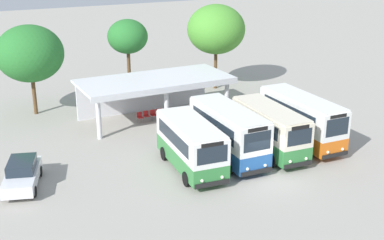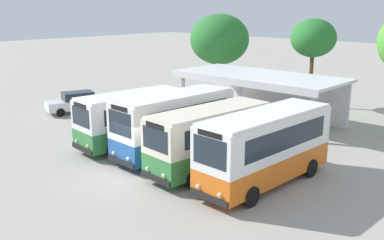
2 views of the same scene
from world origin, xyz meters
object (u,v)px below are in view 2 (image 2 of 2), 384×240
(waiting_chair_second_from_end, at_px, (245,112))
(city_bus_nearest_orange, at_px, (132,117))
(city_bus_second_in_row, at_px, (174,122))
(waiting_chair_fourth_seat, at_px, (258,114))
(parked_car_flank, at_px, (76,102))
(waiting_chair_end_by_column, at_px, (238,111))
(city_bus_middle_cream, at_px, (210,137))
(waiting_chair_middle_seat, at_px, (251,113))
(city_bus_fourth_amber, at_px, (266,145))
(waiting_chair_fifth_seat, at_px, (265,116))

(waiting_chair_second_from_end, bearing_deg, city_bus_nearest_orange, -95.84)
(city_bus_second_in_row, distance_m, waiting_chair_fourth_seat, 9.51)
(waiting_chair_fourth_seat, bearing_deg, parked_car_flank, -148.58)
(waiting_chair_second_from_end, height_order, waiting_chair_fourth_seat, same)
(city_bus_second_in_row, relative_size, waiting_chair_end_by_column, 8.64)
(city_bus_nearest_orange, bearing_deg, parked_car_flank, 166.24)
(city_bus_nearest_orange, xyz_separation_m, city_bus_second_in_row, (3.02, 0.48, 0.16))
(city_bus_middle_cream, xyz_separation_m, waiting_chair_middle_seat, (-4.45, 9.81, -1.26))
(city_bus_middle_cream, height_order, city_bus_fourth_amber, city_bus_fourth_amber)
(city_bus_nearest_orange, distance_m, waiting_chair_fifth_seat, 10.28)
(city_bus_nearest_orange, relative_size, waiting_chair_fifth_seat, 8.05)
(waiting_chair_middle_seat, relative_size, waiting_chair_fourth_seat, 1.00)
(city_bus_fourth_amber, distance_m, waiting_chair_fifth_seat, 11.40)
(city_bus_fourth_amber, height_order, waiting_chair_middle_seat, city_bus_fourth_amber)
(city_bus_nearest_orange, bearing_deg, city_bus_fourth_amber, 2.71)
(waiting_chair_middle_seat, xyz_separation_m, waiting_chair_fifth_seat, (1.17, -0.00, 0.00))
(city_bus_fourth_amber, xyz_separation_m, waiting_chair_end_by_column, (-8.65, 9.32, -1.38))
(waiting_chair_end_by_column, xyz_separation_m, waiting_chair_fourth_seat, (1.76, 0.10, 0.00))
(waiting_chair_middle_seat, bearing_deg, waiting_chair_second_from_end, 179.62)
(city_bus_nearest_orange, distance_m, waiting_chair_middle_seat, 10.03)
(city_bus_nearest_orange, bearing_deg, city_bus_second_in_row, 9.00)
(city_bus_nearest_orange, distance_m, waiting_chair_second_from_end, 9.96)
(parked_car_flank, xyz_separation_m, waiting_chair_second_from_end, (10.96, 7.39, -0.31))
(waiting_chair_middle_seat, height_order, waiting_chair_fourth_seat, same)
(city_bus_fourth_amber, bearing_deg, waiting_chair_second_from_end, 130.61)
(waiting_chair_second_from_end, bearing_deg, city_bus_fourth_amber, -49.39)
(city_bus_second_in_row, xyz_separation_m, waiting_chair_end_by_column, (-2.60, 9.27, -1.40))
(city_bus_fourth_amber, height_order, waiting_chair_fifth_seat, city_bus_fourth_amber)
(city_bus_fourth_amber, distance_m, parked_car_flank, 19.15)
(parked_car_flank, relative_size, waiting_chair_fifth_seat, 5.52)
(parked_car_flank, bearing_deg, waiting_chair_fourth_seat, 31.42)
(city_bus_middle_cream, bearing_deg, waiting_chair_second_from_end, 117.16)
(waiting_chair_second_from_end, xyz_separation_m, waiting_chair_middle_seat, (0.59, -0.00, 0.00))
(city_bus_middle_cream, height_order, parked_car_flank, city_bus_middle_cream)
(city_bus_fourth_amber, xyz_separation_m, parked_car_flank, (-19.02, 2.01, -1.07))
(waiting_chair_second_from_end, bearing_deg, city_bus_middle_cream, -62.84)
(waiting_chair_fourth_seat, bearing_deg, waiting_chair_end_by_column, -176.88)
(waiting_chair_second_from_end, relative_size, waiting_chair_fifth_seat, 1.00)
(city_bus_second_in_row, bearing_deg, waiting_chair_fourth_seat, 95.14)
(waiting_chair_end_by_column, relative_size, waiting_chair_middle_seat, 1.00)
(city_bus_fourth_amber, distance_m, waiting_chair_fourth_seat, 11.75)
(city_bus_middle_cream, bearing_deg, waiting_chair_middle_seat, 114.39)
(parked_car_flank, distance_m, waiting_chair_second_from_end, 13.22)
(city_bus_nearest_orange, relative_size, city_bus_middle_cream, 0.96)
(waiting_chair_end_by_column, xyz_separation_m, waiting_chair_second_from_end, (0.59, 0.08, 0.00))
(city_bus_nearest_orange, xyz_separation_m, waiting_chair_end_by_column, (0.42, 9.75, -1.25))
(city_bus_second_in_row, xyz_separation_m, city_bus_fourth_amber, (6.04, -0.05, -0.02))
(waiting_chair_middle_seat, bearing_deg, city_bus_second_in_row, -81.30)
(city_bus_fourth_amber, distance_m, waiting_chair_middle_seat, 12.09)
(city_bus_fourth_amber, xyz_separation_m, waiting_chair_fourth_seat, (-6.89, 9.42, -1.38))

